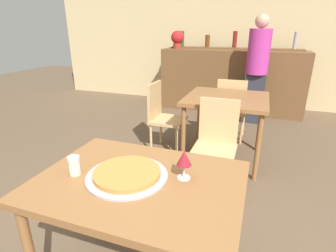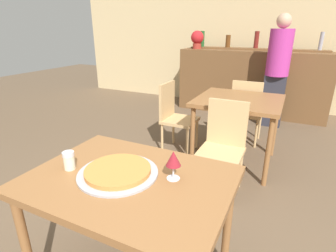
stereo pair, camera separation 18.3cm
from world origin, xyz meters
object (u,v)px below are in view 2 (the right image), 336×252
object	(u,v)px
chair_far_side_front	(223,142)
chair_far_side_left	(174,113)
pizza_tray	(117,172)
person_standing	(277,68)
wine_glass	(173,159)
potted_plant	(197,39)
cheese_shaker	(69,160)
chair_far_side_back	(246,109)

from	to	relation	value
chair_far_side_front	chair_far_side_left	distance (m)	0.99
chair_far_side_left	pizza_tray	world-z (taller)	chair_far_side_left
person_standing	wine_glass	distance (m)	3.31
chair_far_side_left	person_standing	bearing A→B (deg)	-34.43
chair_far_side_left	pizza_tray	bearing A→B (deg)	-164.61
chair_far_side_left	chair_far_side_front	bearing A→B (deg)	-127.49
person_standing	potted_plant	size ratio (longest dim) A/B	5.22
cheese_shaker	person_standing	bearing A→B (deg)	76.94
chair_far_side_left	cheese_shaker	distance (m)	1.98
cheese_shaker	chair_far_side_left	bearing A→B (deg)	96.99
chair_far_side_left	pizza_tray	size ratio (longest dim) A/B	2.02
chair_far_side_back	wine_glass	distance (m)	2.42
chair_far_side_front	potted_plant	size ratio (longest dim) A/B	2.68
chair_far_side_front	chair_far_side_left	bearing A→B (deg)	142.51
person_standing	potted_plant	xyz separation A→B (m)	(-1.50, 0.53, 0.39)
chair_far_side_back	pizza_tray	bearing A→B (deg)	83.81
cheese_shaker	person_standing	size ratio (longest dim) A/B	0.06
chair_far_side_left	potted_plant	bearing A→B (deg)	12.73
chair_far_side_back	wine_glass	bearing A→B (deg)	90.44
chair_far_side_front	person_standing	distance (m)	2.18
pizza_tray	potted_plant	distance (m)	4.08
wine_glass	chair_far_side_back	bearing A→B (deg)	90.44
chair_far_side_front	cheese_shaker	world-z (taller)	chair_far_side_front
cheese_shaker	wine_glass	bearing A→B (deg)	15.73
chair_far_side_left	wine_glass	world-z (taller)	wine_glass
person_standing	chair_far_side_left	bearing A→B (deg)	-124.43
chair_far_side_front	person_standing	xyz separation A→B (m)	(0.26, 2.12, 0.43)
potted_plant	cheese_shaker	bearing A→B (deg)	-80.04
chair_far_side_front	person_standing	size ratio (longest dim) A/B	0.51
chair_far_side_left	person_standing	world-z (taller)	person_standing
pizza_tray	cheese_shaker	distance (m)	0.29
chair_far_side_back	potted_plant	bearing A→B (deg)	-49.18
chair_far_side_back	person_standing	world-z (taller)	person_standing
pizza_tray	wine_glass	bearing A→B (deg)	18.40
wine_glass	potted_plant	distance (m)	4.06
chair_far_side_back	wine_glass	xyz separation A→B (m)	(0.02, -2.39, 0.38)
cheese_shaker	wine_glass	xyz separation A→B (m)	(0.57, 0.16, 0.06)
chair_far_side_left	cheese_shaker	world-z (taller)	chair_far_side_left
wine_glass	pizza_tray	bearing A→B (deg)	-161.60
chair_far_side_front	chair_far_side_left	world-z (taller)	same
potted_plant	chair_far_side_left	bearing A→B (deg)	-77.27
person_standing	potted_plant	bearing A→B (deg)	160.59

